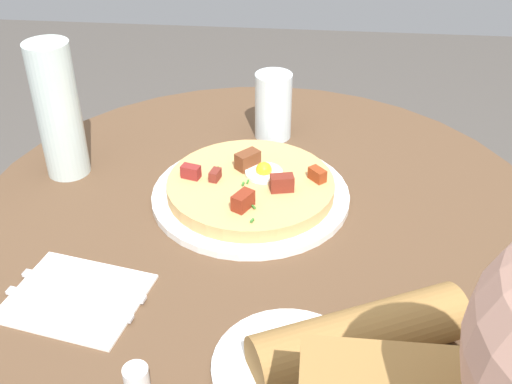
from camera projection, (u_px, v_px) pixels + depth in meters
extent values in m
cylinder|color=brown|center=(261.00, 214.00, 1.00)|extent=(0.92, 0.92, 0.03)
cylinder|color=#333338|center=(260.00, 372.00, 1.21)|extent=(0.11, 0.11, 0.72)
cylinder|color=olive|center=(360.00, 337.00, 0.72)|extent=(0.26, 0.18, 0.07)
cylinder|color=white|center=(251.00, 195.00, 1.01)|extent=(0.32, 0.32, 0.01)
cylinder|color=tan|center=(251.00, 186.00, 1.00)|extent=(0.27, 0.27, 0.02)
cylinder|color=white|center=(266.00, 173.00, 1.01)|extent=(0.06, 0.06, 0.01)
sphere|color=yellow|center=(266.00, 170.00, 1.00)|extent=(0.03, 0.03, 0.03)
cube|color=brown|center=(248.00, 160.00, 1.02)|extent=(0.04, 0.04, 0.03)
cube|color=maroon|center=(317.00, 175.00, 0.99)|extent=(0.03, 0.03, 0.02)
cube|color=maroon|center=(191.00, 172.00, 0.99)|extent=(0.03, 0.02, 0.02)
cube|color=maroon|center=(282.00, 183.00, 0.96)|extent=(0.04, 0.03, 0.03)
cube|color=maroon|center=(215.00, 175.00, 0.99)|extent=(0.02, 0.03, 0.02)
cube|color=maroon|center=(243.00, 201.00, 0.92)|extent=(0.03, 0.04, 0.03)
cube|color=#387F2D|center=(243.00, 184.00, 0.98)|extent=(0.00, 0.01, 0.00)
cube|color=#387F2D|center=(254.00, 207.00, 0.93)|extent=(0.01, 0.01, 0.00)
cube|color=#387F2D|center=(252.00, 220.00, 0.90)|extent=(0.01, 0.01, 0.00)
cube|color=#387F2D|center=(218.00, 168.00, 1.02)|extent=(0.00, 0.01, 0.00)
cube|color=#387F2D|center=(248.00, 182.00, 0.98)|extent=(0.00, 0.01, 0.00)
cylinder|color=white|center=(290.00, 367.00, 0.72)|extent=(0.18, 0.18, 0.01)
cube|color=white|center=(76.00, 297.00, 0.82)|extent=(0.19, 0.17, 0.00)
cube|color=silver|center=(69.00, 304.00, 0.80)|extent=(0.18, 0.05, 0.00)
cube|color=silver|center=(83.00, 286.00, 0.83)|extent=(0.18, 0.05, 0.00)
cylinder|color=silver|center=(274.00, 106.00, 1.15)|extent=(0.07, 0.07, 0.12)
cylinder|color=silver|center=(58.00, 111.00, 1.02)|extent=(0.07, 0.07, 0.23)
cylinder|color=white|center=(137.00, 384.00, 0.67)|extent=(0.03, 0.03, 0.05)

